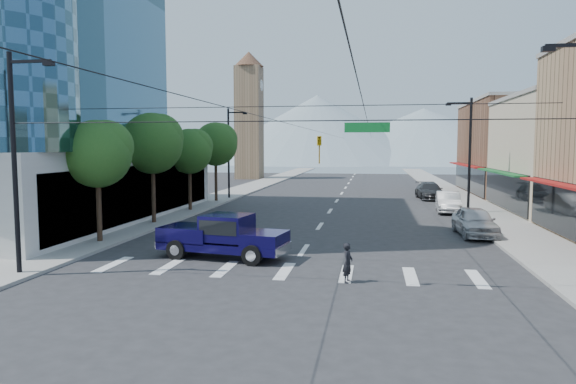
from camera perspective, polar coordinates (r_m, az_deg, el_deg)
name	(u,v)px	position (r m, az deg, el deg)	size (l,w,h in m)	color
ground	(283,281)	(20.51, -0.52, -9.82)	(160.00, 160.00, 0.00)	#28282B
sidewalk_left	(242,190)	(61.71, -5.08, 0.25)	(4.00, 120.00, 0.15)	gray
sidewalk_right	(450,193)	(60.36, 17.56, -0.08)	(4.00, 120.00, 0.15)	gray
shop_far	(528,149)	(61.78, 25.07, 4.37)	(12.00, 18.00, 10.00)	brown
clock_tower	(249,113)	(84.09, -4.34, 8.75)	(4.80, 4.80, 20.40)	#8C6B4C
mountain_left	(317,129)	(170.62, 3.25, 7.03)	(80.00, 80.00, 22.00)	gray
mountain_right	(423,135)	(180.32, 14.79, 6.13)	(90.00, 90.00, 18.00)	gray
tree_near	(100,152)	(29.44, -20.13, 4.23)	(3.65, 3.64, 6.71)	black
tree_midnear	(155,142)	(35.70, -14.60, 5.44)	(4.09, 4.09, 7.52)	black
tree_midfar	(191,150)	(42.19, -10.70, 4.63)	(3.65, 3.64, 6.71)	black
tree_far	(217,143)	(48.82, -7.88, 5.43)	(4.09, 4.09, 7.52)	black
signal_rig	(284,164)	(18.81, -0.48, 3.16)	(21.80, 0.20, 9.00)	black
lamp_pole_nw	(230,150)	(51.49, -6.48, 4.70)	(2.00, 0.25, 9.00)	black
lamp_pole_ne	(468,151)	(42.15, 19.38, 4.36)	(2.00, 0.25, 9.00)	black
pickup_truck	(223,235)	(24.56, -7.27, -4.78)	(6.42, 3.16, 2.08)	#0C083B
pedestrian	(348,263)	(20.22, 6.65, -7.80)	(0.57, 0.37, 1.56)	black
parked_car_near	(475,222)	(32.25, 20.04, -3.10)	(2.02, 5.01, 1.71)	#B7B8BD
parked_car_mid	(448,202)	(43.00, 17.37, -1.08)	(1.74, 5.00, 1.65)	#BEBEBE
parked_car_far	(430,191)	(53.21, 15.48, 0.11)	(2.29, 5.63, 1.63)	#2A2A2C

